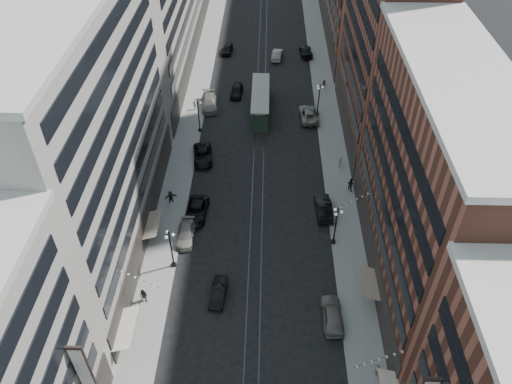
# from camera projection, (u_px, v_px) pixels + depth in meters

# --- Properties ---
(ground) EXTENTS (220.00, 220.00, 0.00)m
(ground) POSITION_uv_depth(u_px,v_px,m) (260.00, 115.00, 80.56)
(ground) COLOR black
(ground) RESTS_ON ground
(sidewalk_west) EXTENTS (4.00, 180.00, 0.15)m
(sidewalk_west) POSITION_uv_depth(u_px,v_px,m) (199.00, 83.00, 88.23)
(sidewalk_west) COLOR gray
(sidewalk_west) RESTS_ON ground
(sidewalk_east) EXTENTS (4.00, 180.00, 0.15)m
(sidewalk_east) POSITION_uv_depth(u_px,v_px,m) (324.00, 85.00, 87.82)
(sidewalk_east) COLOR gray
(sidewalk_east) RESTS_ON ground
(rail_west) EXTENTS (0.12, 180.00, 0.02)m
(rail_west) POSITION_uv_depth(u_px,v_px,m) (257.00, 84.00, 88.08)
(rail_west) COLOR #2D2D33
(rail_west) RESTS_ON ground
(rail_east) EXTENTS (0.12, 180.00, 0.02)m
(rail_east) POSITION_uv_depth(u_px,v_px,m) (265.00, 84.00, 88.06)
(rail_east) COLOR #2D2D33
(rail_east) RESTS_ON ground
(building_west_mid) EXTENTS (8.00, 36.00, 28.00)m
(building_west_mid) POSITION_uv_depth(u_px,v_px,m) (91.00, 139.00, 51.35)
(building_west_mid) COLOR #9E9A8C
(building_west_mid) RESTS_ON ground
(building_east_mid) EXTENTS (8.00, 30.00, 24.00)m
(building_east_mid) POSITION_uv_depth(u_px,v_px,m) (430.00, 190.00, 48.28)
(building_east_mid) COLOR brown
(building_east_mid) RESTS_ON ground
(lamppost_sw_far) EXTENTS (1.03, 1.14, 5.52)m
(lamppost_sw_far) POSITION_uv_depth(u_px,v_px,m) (171.00, 248.00, 54.63)
(lamppost_sw_far) COLOR black
(lamppost_sw_far) RESTS_ON sidewalk_west
(lamppost_sw_mid) EXTENTS (1.03, 1.14, 5.52)m
(lamppost_sw_mid) POSITION_uv_depth(u_px,v_px,m) (199.00, 114.00, 74.93)
(lamppost_sw_mid) COLOR black
(lamppost_sw_mid) RESTS_ON sidewalk_west
(lamppost_se_far) EXTENTS (1.03, 1.14, 5.52)m
(lamppost_se_far) POSITION_uv_depth(u_px,v_px,m) (336.00, 225.00, 57.30)
(lamppost_se_far) COLOR black
(lamppost_se_far) RESTS_ON sidewalk_east
(lamppost_se_mid) EXTENTS (1.03, 1.14, 5.52)m
(lamppost_se_mid) POSITION_uv_depth(u_px,v_px,m) (319.00, 99.00, 78.35)
(lamppost_se_mid) COLOR black
(lamppost_se_mid) RESTS_ON sidewalk_east
(streetcar) EXTENTS (2.79, 12.59, 3.48)m
(streetcar) POSITION_uv_depth(u_px,v_px,m) (260.00, 102.00, 80.38)
(streetcar) COLOR #273D2C
(streetcar) RESTS_ON ground
(car_2) EXTENTS (2.98, 5.75, 1.55)m
(car_2) POSITION_uv_depth(u_px,v_px,m) (196.00, 211.00, 62.42)
(car_2) COLOR black
(car_2) RESTS_ON ground
(car_4) EXTENTS (2.24, 5.25, 1.77)m
(car_4) POSITION_uv_depth(u_px,v_px,m) (332.00, 315.00, 50.73)
(car_4) COLOR slate
(car_4) RESTS_ON ground
(car_5) EXTENTS (1.87, 4.42, 1.42)m
(car_5) POSITION_uv_depth(u_px,v_px,m) (219.00, 292.00, 53.05)
(car_5) COLOR black
(car_5) RESTS_ON ground
(pedestrian_2) EXTENTS (0.99, 0.74, 1.81)m
(pedestrian_2) POSITION_uv_depth(u_px,v_px,m) (144.00, 296.00, 52.26)
(pedestrian_2) COLOR black
(pedestrian_2) RESTS_ON sidewalk_west
(pedestrian_4) EXTENTS (0.43, 0.91, 1.53)m
(pedestrian_4) POSITION_uv_depth(u_px,v_px,m) (377.00, 369.00, 46.17)
(pedestrian_4) COLOR beige
(pedestrian_4) RESTS_ON sidewalk_east
(car_7) EXTENTS (3.35, 5.97, 1.58)m
(car_7) POSITION_uv_depth(u_px,v_px,m) (203.00, 155.00, 71.12)
(car_7) COLOR black
(car_7) RESTS_ON ground
(car_8) EXTENTS (3.21, 6.33, 1.76)m
(car_8) POSITION_uv_depth(u_px,v_px,m) (209.00, 103.00, 81.73)
(car_8) COLOR slate
(car_8) RESTS_ON ground
(car_9) EXTENTS (2.17, 4.70, 1.56)m
(car_9) POSITION_uv_depth(u_px,v_px,m) (227.00, 49.00, 96.88)
(car_9) COLOR black
(car_9) RESTS_ON ground
(car_10) EXTENTS (2.13, 5.40, 1.75)m
(car_10) POSITION_uv_depth(u_px,v_px,m) (323.00, 208.00, 62.75)
(car_10) COLOR black
(car_10) RESTS_ON ground
(car_11) EXTENTS (3.15, 6.20, 1.68)m
(car_11) POSITION_uv_depth(u_px,v_px,m) (309.00, 114.00, 79.19)
(car_11) COLOR gray
(car_11) RESTS_ON ground
(car_12) EXTENTS (2.64, 5.71, 1.62)m
(car_12) POSITION_uv_depth(u_px,v_px,m) (306.00, 51.00, 96.11)
(car_12) COLOR black
(car_12) RESTS_ON ground
(car_13) EXTENTS (2.24, 4.87, 1.62)m
(car_13) POSITION_uv_depth(u_px,v_px,m) (237.00, 91.00, 84.76)
(car_13) COLOR black
(car_13) RESTS_ON ground
(car_14) EXTENTS (2.29, 5.12, 1.63)m
(car_14) POSITION_uv_depth(u_px,v_px,m) (277.00, 55.00, 94.95)
(car_14) COLOR gray
(car_14) RESTS_ON ground
(pedestrian_5) EXTENTS (1.64, 1.01, 1.71)m
(pedestrian_5) POSITION_uv_depth(u_px,v_px,m) (171.00, 197.00, 64.10)
(pedestrian_5) COLOR black
(pedestrian_5) RESTS_ON sidewalk_west
(pedestrian_6) EXTENTS (1.00, 0.55, 1.63)m
(pedestrian_6) POSITION_uv_depth(u_px,v_px,m) (195.00, 105.00, 80.99)
(pedestrian_6) COLOR #BEAE9D
(pedestrian_6) RESTS_ON sidewalk_west
(pedestrian_7) EXTENTS (1.04, 1.03, 1.95)m
(pedestrian_7) POSITION_uv_depth(u_px,v_px,m) (351.00, 184.00, 65.79)
(pedestrian_7) COLOR black
(pedestrian_7) RESTS_ON sidewalk_east
(pedestrian_8) EXTENTS (0.75, 0.73, 1.73)m
(pedestrian_8) POSITION_uv_depth(u_px,v_px,m) (340.00, 162.00, 69.62)
(pedestrian_8) COLOR gray
(pedestrian_8) RESTS_ON sidewalk_east
(pedestrian_9) EXTENTS (0.98, 0.41, 1.51)m
(pedestrian_9) POSITION_uv_depth(u_px,v_px,m) (324.00, 84.00, 86.21)
(pedestrian_9) COLOR black
(pedestrian_9) RESTS_ON sidewalk_east
(car_extra_0) EXTENTS (2.06, 4.97, 1.44)m
(car_extra_0) POSITION_uv_depth(u_px,v_px,m) (186.00, 234.00, 59.49)
(car_extra_0) COLOR gray
(car_extra_0) RESTS_ON ground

